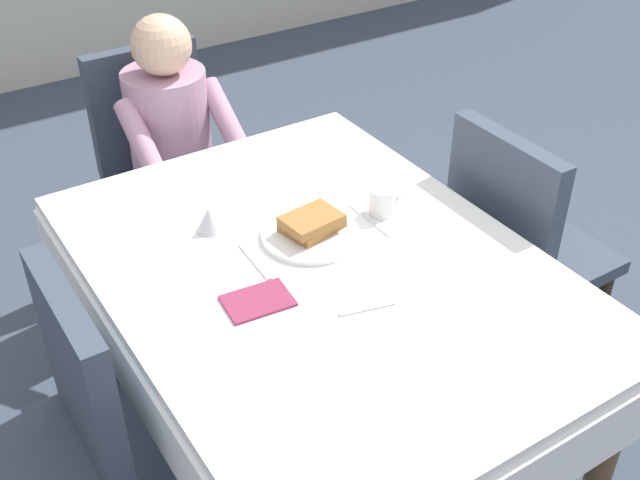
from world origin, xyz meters
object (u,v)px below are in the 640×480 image
object	(u,v)px
chair_left_side	(51,439)
knife_right_of_plate	(369,219)
breakfast_stack	(312,223)
plate_breakfast	(310,235)
dining_table_main	(320,291)
syrup_pitcher	(209,219)
diner_person	(174,138)
chair_right_side	(518,239)
chair_diner	(161,154)
cup_coffee	(382,201)
spoon_near_edge	(368,308)
fork_left_of_plate	(255,261)

from	to	relation	value
chair_left_side	knife_right_of_plate	xyz separation A→B (m)	(1.01, 0.10, 0.21)
breakfast_stack	plate_breakfast	bearing A→B (deg)	-146.66
dining_table_main	syrup_pitcher	bearing A→B (deg)	119.82
diner_person	chair_left_side	world-z (taller)	diner_person
chair_right_side	plate_breakfast	world-z (taller)	chair_right_side
dining_table_main	plate_breakfast	world-z (taller)	plate_breakfast
chair_diner	diner_person	size ratio (longest dim) A/B	0.83
dining_table_main	cup_coffee	distance (m)	0.34
chair_right_side	breakfast_stack	bearing A→B (deg)	-100.34
spoon_near_edge	chair_diner	bearing A→B (deg)	103.45
chair_diner	cup_coffee	world-z (taller)	chair_diner
chair_left_side	fork_left_of_plate	xyz separation A→B (m)	(0.63, 0.10, 0.21)
diner_person	cup_coffee	world-z (taller)	diner_person
dining_table_main	cup_coffee	bearing A→B (deg)	21.63
knife_right_of_plate	diner_person	bearing A→B (deg)	13.00
diner_person	plate_breakfast	world-z (taller)	diner_person
plate_breakfast	syrup_pitcher	xyz separation A→B (m)	(-0.22, 0.18, 0.03)
dining_table_main	chair_diner	world-z (taller)	chair_diner
plate_breakfast	chair_diner	bearing A→B (deg)	91.59
breakfast_stack	diner_person	bearing A→B (deg)	92.43
chair_left_side	fork_left_of_plate	world-z (taller)	chair_left_side
cup_coffee	knife_right_of_plate	bearing A→B (deg)	-168.68
cup_coffee	dining_table_main	bearing A→B (deg)	-158.37
chair_right_side	syrup_pitcher	distance (m)	1.03
diner_person	cup_coffee	size ratio (longest dim) A/B	9.91
spoon_near_edge	diner_person	bearing A→B (deg)	103.35
diner_person	chair_right_side	size ratio (longest dim) A/B	1.20
chair_diner	plate_breakfast	distance (m)	1.07
syrup_pitcher	knife_right_of_plate	size ratio (longest dim) A/B	0.40
chair_left_side	plate_breakfast	distance (m)	0.86
chair_diner	chair_left_side	distance (m)	1.41
chair_right_side	spoon_near_edge	distance (m)	0.83
chair_diner	diner_person	world-z (taller)	diner_person
chair_right_side	chair_left_side	xyz separation A→B (m)	(-1.54, 0.00, 0.00)
plate_breakfast	syrup_pitcher	size ratio (longest dim) A/B	3.50
diner_person	chair_left_side	size ratio (longest dim) A/B	1.20
chair_right_side	cup_coffee	size ratio (longest dim) A/B	8.23
syrup_pitcher	plate_breakfast	bearing A→B (deg)	-39.21
diner_person	breakfast_stack	xyz separation A→B (m)	(0.04, -0.88, 0.11)
diner_person	chair_right_side	world-z (taller)	diner_person
dining_table_main	fork_left_of_plate	size ratio (longest dim) A/B	8.47
chair_diner	knife_right_of_plate	xyz separation A→B (m)	(0.22, -1.06, 0.21)
chair_left_side	chair_diner	bearing A→B (deg)	-34.00
knife_right_of_plate	spoon_near_edge	xyz separation A→B (m)	(-0.24, -0.32, 0.00)
chair_left_side	cup_coffee	xyz separation A→B (m)	(1.06, 0.12, 0.25)
fork_left_of_plate	dining_table_main	bearing A→B (deg)	-123.10
dining_table_main	chair_right_side	bearing A→B (deg)	0.00
chair_diner	chair_left_side	world-z (taller)	same
spoon_near_edge	chair_left_side	bearing A→B (deg)	178.34
chair_right_side	chair_left_side	world-z (taller)	same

